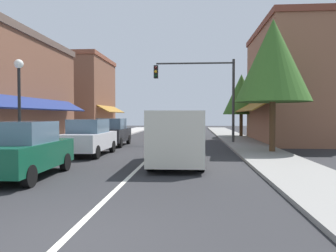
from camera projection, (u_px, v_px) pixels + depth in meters
name	position (u px, v px, depth m)	size (l,w,h in m)	color
ground_plane	(164.00, 144.00, 22.94)	(80.00, 80.00, 0.00)	#28282B
sidewalk_left	(87.00, 142.00, 23.36)	(2.60, 56.00, 0.12)	#A39E99
sidewalk_right	(244.00, 143.00, 22.51)	(2.60, 56.00, 0.12)	gray
lane_center_stripe	(164.00, 143.00, 22.94)	(0.14, 52.00, 0.01)	silver
storefront_right_block	(297.00, 85.00, 24.06)	(6.90, 10.20, 8.39)	#8E5B42
storefront_far_left	(79.00, 96.00, 33.51)	(6.87, 8.20, 7.85)	brown
parked_car_nearest_left	(24.00, 150.00, 10.26)	(1.87, 4.14, 1.77)	#0F4C33
parked_car_second_left	(89.00, 137.00, 16.13)	(1.85, 4.13, 1.77)	silver
parked_car_third_left	(112.00, 132.00, 21.20)	(1.82, 4.12, 1.77)	black
van_in_lane	(177.00, 136.00, 13.05)	(2.06, 5.21, 2.12)	beige
traffic_signal_mast_arm	(206.00, 86.00, 22.87)	(5.63, 0.50, 5.86)	#333333
street_lamp_left_near	(19.00, 92.00, 13.10)	(0.36, 0.36, 4.19)	black
tree_right_near	(273.00, 61.00, 16.73)	(3.84, 3.84, 6.87)	#4C331E
tree_right_far	(241.00, 94.00, 29.53)	(3.28, 3.28, 5.66)	#4C331E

